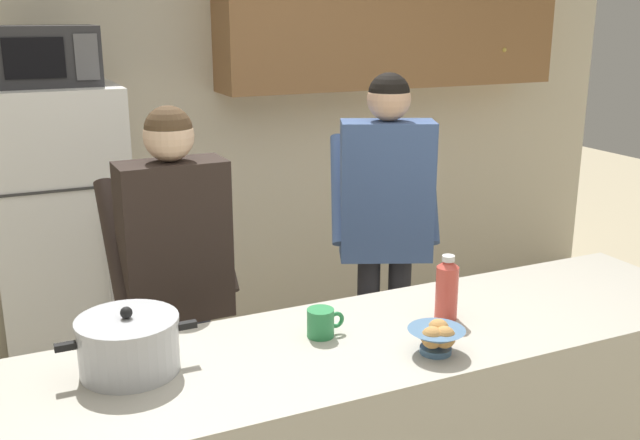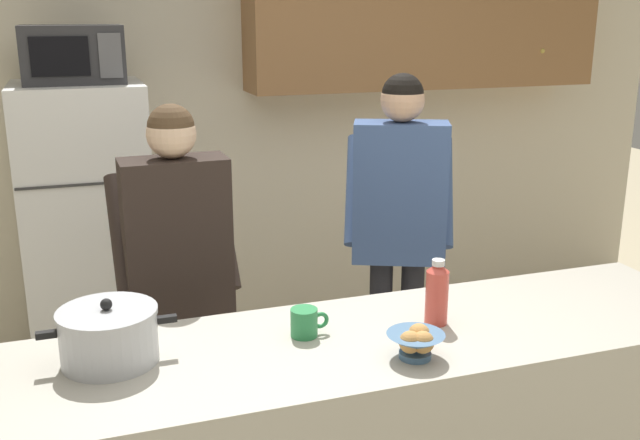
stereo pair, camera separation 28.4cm
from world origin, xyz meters
The scene contains 9 objects.
back_wall_unit centered at (0.27, 2.25, 1.43)m, with size 6.00×0.48×2.60m.
refrigerator centered at (-0.85, 1.85, 0.81)m, with size 0.64×0.68×1.61m.
microwave centered at (-0.85, 1.83, 1.75)m, with size 0.48×0.37×0.28m.
person_near_pot centered at (-0.53, 0.75, 1.01)m, with size 0.50×0.41×1.62m.
person_by_sink centered at (0.53, 0.95, 1.06)m, with size 0.62×0.56×1.69m.
cooking_pot centered at (-0.84, 0.09, 1.01)m, with size 0.41×0.30×0.21m.
coffee_mug centered at (-0.21, 0.07, 0.97)m, with size 0.13×0.09×0.10m.
bread_bowl centered at (0.06, -0.19, 0.97)m, with size 0.18×0.18×0.10m.
bottle_near_edge centered at (0.24, 0.03, 1.03)m, with size 0.08×0.08×0.23m.
Camera 2 is at (-0.89, -2.04, 1.95)m, focal length 41.00 mm.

